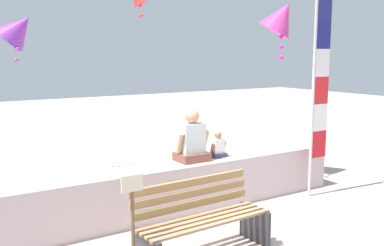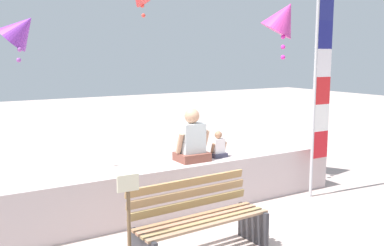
# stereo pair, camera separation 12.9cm
# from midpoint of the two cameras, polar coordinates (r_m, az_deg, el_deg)

# --- Properties ---
(ground_plane) EXTENTS (40.00, 40.00, 0.00)m
(ground_plane) POSITION_cam_midpoint_polar(r_m,az_deg,el_deg) (6.00, 3.88, -14.68)
(ground_plane) COLOR #B6A098
(seawall_ledge) EXTENTS (5.87, 0.58, 0.75)m
(seawall_ledge) POSITION_cam_midpoint_polar(r_m,az_deg,el_deg) (6.88, -2.48, -8.24)
(seawall_ledge) COLOR #C2AFAF
(seawall_ledge) RESTS_ON ground
(park_bench) EXTENTS (1.71, 0.68, 0.88)m
(park_bench) POSITION_cam_midpoint_polar(r_m,az_deg,el_deg) (5.47, 0.53, -12.30)
(park_bench) COLOR #987559
(park_bench) RESTS_ON ground
(person_adult) EXTENTS (0.53, 0.39, 0.82)m
(person_adult) POSITION_cam_midpoint_polar(r_m,az_deg,el_deg) (6.90, -0.54, -2.25)
(person_adult) COLOR brown
(person_adult) RESTS_ON seawall_ledge
(person_child) EXTENTS (0.27, 0.20, 0.42)m
(person_child) POSITION_cam_midpoint_polar(r_m,az_deg,el_deg) (7.20, 2.79, -3.06)
(person_child) COLOR #323246
(person_child) RESTS_ON seawall_ledge
(flag_banner) EXTENTS (0.38, 0.05, 3.38)m
(flag_banner) POSITION_cam_midpoint_polar(r_m,az_deg,el_deg) (7.71, 15.32, 4.79)
(flag_banner) COLOR #B7B7BC
(flag_banner) RESTS_ON ground
(kite_purple) EXTENTS (0.97, 0.87, 0.98)m
(kite_purple) POSITION_cam_midpoint_polar(r_m,az_deg,el_deg) (8.58, -21.57, 11.06)
(kite_purple) COLOR purple
(kite_magenta) EXTENTS (1.04, 1.02, 1.16)m
(kite_magenta) POSITION_cam_midpoint_polar(r_m,az_deg,el_deg) (8.57, 10.83, 13.02)
(kite_magenta) COLOR #DB3D9E
(sign_post) EXTENTS (0.24, 0.04, 1.14)m
(sign_post) POSITION_cam_midpoint_polar(r_m,az_deg,el_deg) (4.86, -8.33, -11.77)
(sign_post) COLOR brown
(sign_post) RESTS_ON ground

